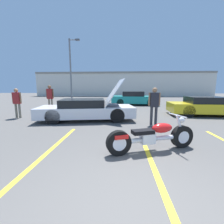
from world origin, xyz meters
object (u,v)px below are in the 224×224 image
Objects in this scene: spectator_near_motorcycle at (50,96)px; spectator_by_show_car at (17,101)px; parked_car_left_row at (135,98)px; show_car_hood_open at (87,109)px; motorcycle at (152,137)px; parked_car_right_row at (207,106)px; light_pole at (71,68)px; spectator_midground at (154,103)px.

spectator_by_show_car is (-0.78, -2.25, -0.13)m from spectator_near_motorcycle.
spectator_near_motorcycle reaches higher than parked_car_left_row.
show_car_hood_open is at bearing -3.93° from spectator_by_show_car.
show_car_hood_open reaches higher than spectator_by_show_car.
parked_car_right_row is (4.33, 5.42, 0.16)m from motorcycle.
parked_car_left_row is (6.91, -2.48, -3.22)m from light_pole.
parked_car_right_row is 2.77× the size of spectator_by_show_car.
light_pole is 7.50m from spectator_near_motorcycle.
spectator_by_show_car is at bearing 129.75° from motorcycle.
spectator_near_motorcycle is 1.09× the size of spectator_midground.
motorcycle is 7.64m from spectator_by_show_car.
spectator_by_show_car reaches higher than motorcycle.
spectator_midground is (-3.69, -2.54, 0.44)m from parked_car_right_row.
show_car_hood_open is 3.10× the size of spectator_by_show_car.
spectator_midground is (7.14, -1.08, 0.03)m from spectator_by_show_car.
light_pole is 1.54× the size of parked_car_left_row.
motorcycle is at bearing -63.88° from light_pole.
show_car_hood_open reaches higher than spectator_midground.
spectator_midground reaches higher than spectator_by_show_car.
motorcycle is 1.49× the size of spectator_by_show_car.
show_car_hood_open is at bearing -109.99° from parked_car_left_row.
spectator_by_show_car is 7.22m from spectator_midground.
parked_car_right_row is (6.91, 1.73, -0.00)m from show_car_hood_open.
motorcycle is at bearing -64.09° from show_car_hood_open.
show_car_hood_open is at bearing -67.77° from light_pole.
spectator_by_show_car reaches higher than parked_car_left_row.
light_pole is at bearing 124.58° from spectator_midground.
light_pole reaches higher than parked_car_right_row.
parked_car_left_row is (-3.88, 5.26, 0.06)m from parked_car_right_row.
show_car_hood_open is 2.76× the size of spectator_near_motorcycle.
spectator_near_motorcycle reaches higher than spectator_by_show_car.
spectator_midground is at bearing -85.18° from parked_car_left_row.
motorcycle is 1.33× the size of spectator_near_motorcycle.
light_pole is 8.01m from parked_car_left_row.
parked_car_right_row is at bearing 4.98° from show_car_hood_open.
show_car_hood_open is (-2.58, 3.69, 0.16)m from motorcycle.
spectator_midground is at bearing -55.42° from light_pole.
show_car_hood_open is 1.12× the size of parked_car_left_row.
parked_car_left_row is 2.77× the size of spectator_by_show_car.
light_pole is 4.28× the size of spectator_by_show_car.
light_pole is 1.38× the size of show_car_hood_open.
parked_car_left_row is 2.47× the size of spectator_near_motorcycle.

